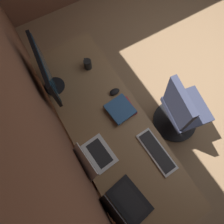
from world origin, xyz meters
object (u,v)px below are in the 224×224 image
Objects in this scene: laptop_leftmost at (124,207)px; book_stack_near at (121,109)px; monitor_primary at (46,71)px; mouse_main at (115,92)px; coffee_mug at (88,64)px; drawer_pedestal at (120,158)px; office_chair at (180,111)px; laptop_left at (94,157)px; keyboard_main at (157,152)px.

laptop_leftmost is 1.53× the size of book_stack_near.
monitor_primary is at bearing 0.74° from laptop_leftmost.
coffee_mug reaches higher than mouse_main.
coffee_mug is (0.03, -0.39, -0.21)m from monitor_primary.
laptop_leftmost reaches higher than coffee_mug.
drawer_pedestal is 0.60m from laptop_leftmost.
laptop_left is at bearing 89.16° from office_chair.
mouse_main is at bearing -27.03° from laptop_leftmost.
drawer_pedestal is 1.13m from monitor_primary.
book_stack_near is 2.15× the size of coffee_mug.
monitor_primary is (0.89, 0.23, 0.65)m from drawer_pedestal.
laptop_leftmost reaches higher than keyboard_main.
laptop_leftmost is at bearing 163.75° from coffee_mug.
laptop_left reaches higher than drawer_pedestal.
laptop_left is at bearing 120.36° from book_stack_near.
drawer_pedestal is at bearing -110.80° from laptop_left.
laptop_left is (0.09, 0.23, 0.43)m from drawer_pedestal.
laptop_leftmost is at bearing 112.83° from office_chair.
office_chair reaches higher than drawer_pedestal.
mouse_main is 0.40m from coffee_mug.
laptop_leftmost reaches higher than laptop_left.
laptop_leftmost is 0.52m from keyboard_main.
office_chair reaches higher than laptop_left.
office_chair is at bearing -68.48° from keyboard_main.
monitor_primary is 5.54× the size of mouse_main.
monitor_primary reaches higher than office_chair.
laptop_left is at bearing 2.45° from laptop_leftmost.
coffee_mug is (0.92, -0.16, 0.44)m from drawer_pedestal.
keyboard_main is 1.07m from coffee_mug.
keyboard_main is 0.68m from mouse_main.
monitor_primary reaches higher than laptop_left.
laptop_leftmost is 3.29× the size of coffee_mug.
drawer_pedestal is 0.83m from office_chair.
drawer_pedestal is 6.68× the size of mouse_main.
drawer_pedestal is 1.82× the size of laptop_leftmost.
office_chair is (-0.85, -0.66, -0.33)m from coffee_mug.
office_chair is at bearing -128.41° from mouse_main.
monitor_primary reaches higher than keyboard_main.
mouse_main is at bearing -168.31° from coffee_mug.
book_stack_near is (0.34, -0.20, 0.41)m from drawer_pedestal.
laptop_left is 1.10m from office_chair.
monitor_primary is 0.59× the size of office_chair.
mouse_main is at bearing -127.64° from monitor_primary.
office_chair is (-0.82, -1.05, -0.54)m from monitor_primary.
drawer_pedestal is 2.17× the size of laptop_left.
laptop_left is 3.09× the size of mouse_main.
monitor_primary is 0.83m from laptop_left.
monitor_primary is 2.31× the size of book_stack_near.
laptop_leftmost is 1.16m from office_chair.
monitor_primary reaches higher than laptop_leftmost.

